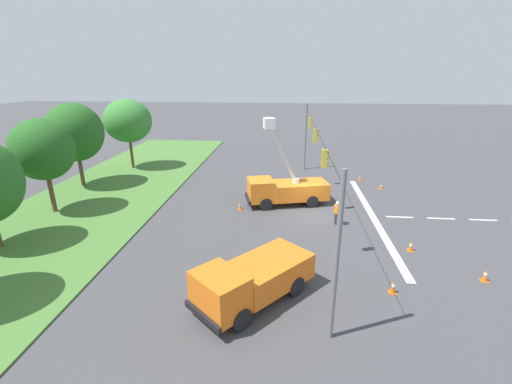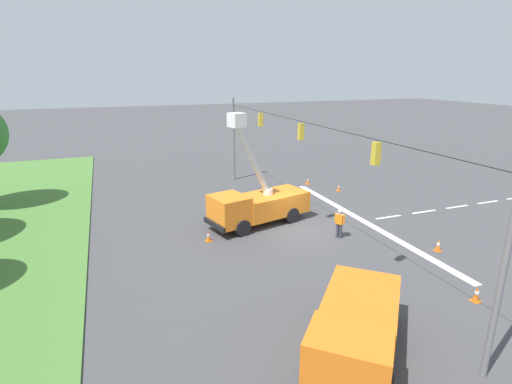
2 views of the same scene
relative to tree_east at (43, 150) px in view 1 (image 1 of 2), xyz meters
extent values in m
plane|color=#424244|center=(1.48, -19.83, -4.96)|extent=(200.00, 200.00, 0.00)
cube|color=#477533|center=(1.48, -1.83, -4.91)|extent=(56.00, 12.00, 0.10)
cube|color=silver|center=(1.48, -24.48, -4.96)|extent=(17.60, 0.50, 0.01)
cube|color=silver|center=(1.48, -26.48, -4.96)|extent=(0.20, 2.00, 0.01)
cube|color=silver|center=(1.48, -29.48, -4.96)|extent=(0.20, 2.00, 0.01)
cube|color=silver|center=(1.48, -32.48, -4.96)|extent=(0.20, 2.00, 0.01)
cylinder|color=slate|center=(-11.52, -19.83, -1.36)|extent=(0.20, 0.20, 7.20)
cylinder|color=slate|center=(14.48, -19.83, -1.36)|extent=(0.20, 0.20, 7.20)
cylinder|color=black|center=(1.48, -19.83, 1.64)|extent=(26.00, 0.03, 0.03)
cylinder|color=black|center=(-5.21, -19.83, 1.59)|extent=(0.02, 0.02, 0.10)
cube|color=gold|center=(-5.21, -19.83, 1.06)|extent=(0.32, 0.28, 0.96)
cylinder|color=black|center=(-5.21, -19.99, 1.38)|extent=(0.16, 0.05, 0.16)
cylinder|color=black|center=(-5.21, -19.99, 1.06)|extent=(0.16, 0.05, 0.16)
cylinder|color=yellow|center=(-5.21, -19.99, 0.74)|extent=(0.16, 0.05, 0.16)
cylinder|color=black|center=(1.67, -19.83, 1.59)|extent=(0.02, 0.02, 0.10)
cube|color=gold|center=(1.67, -19.83, 1.06)|extent=(0.32, 0.28, 0.96)
cylinder|color=black|center=(1.67, -19.99, 1.38)|extent=(0.16, 0.05, 0.16)
cylinder|color=black|center=(1.67, -19.99, 1.06)|extent=(0.16, 0.05, 0.16)
cylinder|color=yellow|center=(1.67, -19.99, 0.74)|extent=(0.16, 0.05, 0.16)
cylinder|color=black|center=(8.02, -19.83, 1.59)|extent=(0.02, 0.02, 0.10)
cube|color=gold|center=(8.02, -19.83, 1.06)|extent=(0.32, 0.28, 0.96)
cylinder|color=black|center=(8.02, -19.99, 1.38)|extent=(0.16, 0.05, 0.16)
cylinder|color=black|center=(8.02, -19.99, 1.06)|extent=(0.16, 0.05, 0.16)
cylinder|color=yellow|center=(8.02, -19.99, 0.74)|extent=(0.16, 0.05, 0.16)
cylinder|color=brown|center=(0.00, 0.00, -3.39)|extent=(0.34, 0.34, 3.14)
ellipsoid|color=#235B1E|center=(0.00, 0.00, 0.01)|extent=(4.32, 4.40, 4.53)
cylinder|color=brown|center=(6.30, 1.41, -3.51)|extent=(0.35, 0.35, 2.90)
ellipsoid|color=#235B1E|center=(6.30, 1.41, 0.21)|extent=(5.34, 4.95, 5.26)
cylinder|color=brown|center=(13.01, -0.53, -3.32)|extent=(0.31, 0.31, 3.29)
ellipsoid|color=#387F33|center=(13.01, -0.53, 0.37)|extent=(4.81, 5.14, 4.64)
cube|color=orange|center=(3.71, -18.95, -3.79)|extent=(3.39, 4.96, 1.34)
cube|color=orange|center=(2.91, -15.82, -3.60)|extent=(2.66, 2.44, 1.72)
cube|color=#1E2838|center=(2.74, -15.16, -3.30)|extent=(1.95, 0.59, 0.77)
cube|color=black|center=(2.65, -14.80, -4.31)|extent=(2.31, 0.74, 0.30)
cylinder|color=black|center=(1.93, -16.34, -4.46)|extent=(0.52, 1.04, 1.00)
cylinder|color=black|center=(4.01, -15.80, -4.46)|extent=(0.52, 1.04, 1.00)
cylinder|color=black|center=(2.87, -20.00, -4.46)|extent=(0.52, 1.04, 1.00)
cylinder|color=black|center=(4.95, -19.46, -4.46)|extent=(0.52, 1.04, 1.00)
cylinder|color=silver|center=(3.63, -18.64, -2.94)|extent=(0.60, 0.60, 0.36)
cube|color=white|center=(3.35, -17.53, -0.83)|extent=(0.85, 2.47, 4.69)
cube|color=white|center=(3.06, -16.43, 1.70)|extent=(1.07, 1.00, 0.80)
cube|color=orange|center=(-8.62, -17.12, -3.82)|extent=(4.75, 4.61, 1.29)
cube|color=orange|center=(-10.83, -15.14, -3.59)|extent=(2.91, 2.96, 1.74)
cube|color=#1E2838|center=(-11.30, -14.73, -3.28)|extent=(1.48, 1.64, 0.78)
cube|color=black|center=(-11.56, -14.49, -4.31)|extent=(1.77, 1.95, 0.30)
cylinder|color=black|center=(-11.42, -16.15, -4.46)|extent=(0.93, 0.87, 1.00)
cylinder|color=black|center=(-9.90, -14.45, -4.46)|extent=(0.93, 0.87, 1.00)
cylinder|color=black|center=(-8.83, -18.46, -4.46)|extent=(0.93, 0.87, 1.00)
cylinder|color=black|center=(-7.31, -16.76, -4.46)|extent=(0.93, 0.87, 1.00)
cylinder|color=#383842|center=(-0.39, -21.56, -4.54)|extent=(0.18, 0.18, 0.85)
cylinder|color=#383842|center=(-0.21, -21.46, -4.54)|extent=(0.18, 0.18, 0.85)
cube|color=orange|center=(-0.30, -21.51, -3.81)|extent=(0.47, 0.41, 0.60)
cube|color=silver|center=(-0.30, -21.51, -3.81)|extent=(0.40, 0.28, 0.62)
cylinder|color=orange|center=(-0.53, -21.64, -3.78)|extent=(0.11, 0.11, 0.55)
cylinder|color=orange|center=(-0.07, -21.37, -3.78)|extent=(0.11, 0.11, 0.55)
sphere|color=tan|center=(-0.30, -21.51, -3.38)|extent=(0.22, 0.22, 0.22)
sphere|color=white|center=(-0.30, -21.51, -3.32)|extent=(0.26, 0.26, 0.26)
cube|color=orange|center=(8.39, -19.84, -4.95)|extent=(0.36, 0.36, 0.03)
cone|color=orange|center=(8.39, -19.84, -4.58)|extent=(0.28, 0.28, 0.69)
cylinder|color=white|center=(8.39, -19.84, -4.55)|extent=(0.17, 0.17, 0.12)
cube|color=orange|center=(-8.22, -23.25, -4.95)|extent=(0.36, 0.36, 0.03)
cone|color=orange|center=(-8.22, -23.25, -4.59)|extent=(0.27, 0.27, 0.68)
cylinder|color=white|center=(-8.22, -23.25, -4.55)|extent=(0.17, 0.17, 0.12)
cube|color=orange|center=(1.91, -14.26, -4.95)|extent=(0.36, 0.36, 0.03)
cone|color=orange|center=(1.91, -14.26, -4.64)|extent=(0.24, 0.24, 0.59)
cylinder|color=white|center=(1.91, -14.26, -4.61)|extent=(0.15, 0.15, 0.11)
cube|color=orange|center=(-3.78, -25.54, -4.95)|extent=(0.36, 0.36, 0.03)
cone|color=orange|center=(-3.78, -25.54, -4.60)|extent=(0.27, 0.27, 0.67)
cylinder|color=white|center=(-3.78, -25.54, -4.56)|extent=(0.17, 0.17, 0.12)
cube|color=orange|center=(10.72, -25.30, -4.95)|extent=(0.36, 0.36, 0.03)
cone|color=orange|center=(10.72, -25.30, -4.65)|extent=(0.23, 0.23, 0.57)
cylinder|color=white|center=(10.72, -25.30, -4.62)|extent=(0.14, 0.14, 0.10)
cube|color=orange|center=(-6.75, -28.33, -4.95)|extent=(0.36, 0.36, 0.03)
cone|color=orange|center=(-6.75, -28.33, -4.58)|extent=(0.28, 0.28, 0.70)
cylinder|color=white|center=(-6.75, -28.33, -4.55)|extent=(0.17, 0.17, 0.13)
cube|color=orange|center=(8.01, -26.69, -4.95)|extent=(0.36, 0.36, 0.03)
cone|color=orange|center=(8.01, -26.69, -4.65)|extent=(0.22, 0.22, 0.56)
cylinder|color=white|center=(8.01, -26.69, -4.62)|extent=(0.14, 0.14, 0.10)
camera|label=1|loc=(-23.11, -17.82, 5.38)|focal=24.00mm
camera|label=2|loc=(-18.77, -9.33, 4.32)|focal=28.00mm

